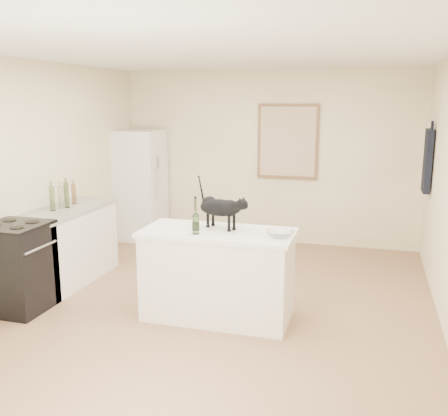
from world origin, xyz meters
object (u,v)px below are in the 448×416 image
stove (17,268)px  black_cat (220,210)px  wine_bottle (196,218)px  fridge (140,185)px  glass_bowl (280,234)px

stove → black_cat: 2.20m
wine_bottle → black_cat: bearing=58.7°
stove → wine_bottle: 1.99m
stove → wine_bottle: (1.88, 0.23, 0.61)m
fridge → black_cat: (2.05, -2.46, 0.24)m
black_cat → wine_bottle: 0.31m
black_cat → fridge: bearing=152.3°
stove → wine_bottle: size_ratio=2.85×
fridge → glass_bowl: 3.75m
stove → glass_bowl: size_ratio=3.53×
fridge → black_cat: fridge is taller
fridge → glass_bowl: size_ratio=6.68×
stove → glass_bowl: glass_bowl is taller
stove → glass_bowl: bearing=7.0°
wine_bottle → glass_bowl: 0.81m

